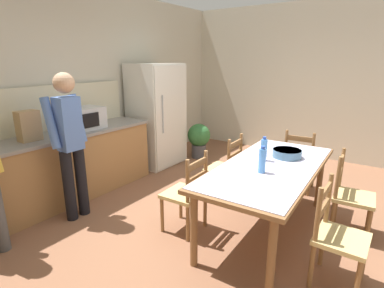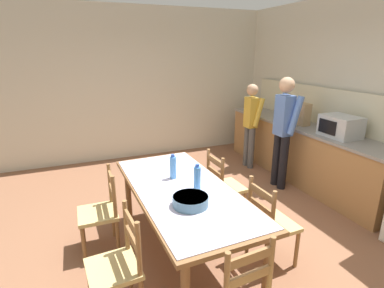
{
  "view_description": "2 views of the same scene",
  "coord_description": "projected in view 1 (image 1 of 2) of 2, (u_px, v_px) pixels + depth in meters",
  "views": [
    {
      "loc": [
        -2.82,
        -1.37,
        1.85
      ],
      "look_at": [
        -0.35,
        0.37,
        1.0
      ],
      "focal_mm": 28.0,
      "sensor_mm": 36.0,
      "label": 1
    },
    {
      "loc": [
        2.65,
        -1.26,
        2.1
      ],
      "look_at": [
        -0.38,
        -0.03,
        1.07
      ],
      "focal_mm": 28.0,
      "sensor_mm": 36.0,
      "label": 2
    }
  ],
  "objects": [
    {
      "name": "chair_side_far_left",
      "position": [
        187.0,
        194.0,
        3.27
      ],
      "size": [
        0.44,
        0.42,
        0.91
      ],
      "rotation": [
        0.0,
        0.0,
        3.18
      ],
      "color": "olive",
      "rests_on": "ground"
    },
    {
      "name": "chair_side_near_right",
      "position": [
        350.0,
        196.0,
        3.23
      ],
      "size": [
        0.45,
        0.43,
        0.91
      ],
      "rotation": [
        0.0,
        0.0,
        0.08
      ],
      "color": "olive",
      "rests_on": "ground"
    },
    {
      "name": "microwave",
      "position": [
        84.0,
        118.0,
        4.14
      ],
      "size": [
        0.5,
        0.39,
        0.3
      ],
      "color": "#B2B7BC",
      "rests_on": "kitchen_counter"
    },
    {
      "name": "wall_right",
      "position": [
        318.0,
        82.0,
        5.65
      ],
      "size": [
        0.12,
        5.2,
        2.9
      ],
      "primitive_type": "cube",
      "color": "beige",
      "rests_on": "ground"
    },
    {
      "name": "wall_back",
      "position": [
        82.0,
        87.0,
        4.56
      ],
      "size": [
        6.52,
        0.12,
        2.9
      ],
      "primitive_type": "cube",
      "color": "beige",
      "rests_on": "ground"
    },
    {
      "name": "serving_bowl",
      "position": [
        287.0,
        153.0,
        3.4
      ],
      "size": [
        0.32,
        0.32,
        0.09
      ],
      "color": "slate",
      "rests_on": "dining_table"
    },
    {
      "name": "ground_plane",
      "position": [
        235.0,
        225.0,
        3.48
      ],
      "size": [
        8.32,
        8.32,
        0.0
      ],
      "primitive_type": "plane",
      "color": "brown"
    },
    {
      "name": "chair_side_far_right",
      "position": [
        225.0,
        169.0,
        4.02
      ],
      "size": [
        0.43,
        0.41,
        0.91
      ],
      "rotation": [
        0.0,
        0.0,
        3.17
      ],
      "color": "olive",
      "rests_on": "ground"
    },
    {
      "name": "potted_plant",
      "position": [
        199.0,
        138.0,
        5.81
      ],
      "size": [
        0.44,
        0.44,
        0.67
      ],
      "color": "#4C4C51",
      "rests_on": "ground"
    },
    {
      "name": "dining_table",
      "position": [
        270.0,
        172.0,
        3.18
      ],
      "size": [
        2.09,
        0.99,
        0.78
      ],
      "rotation": [
        0.0,
        0.0,
        0.04
      ],
      "color": "brown",
      "rests_on": "ground"
    },
    {
      "name": "bottle_off_centre",
      "position": [
        264.0,
        150.0,
        3.27
      ],
      "size": [
        0.07,
        0.07,
        0.27
      ],
      "color": "#4C8ED6",
      "rests_on": "dining_table"
    },
    {
      "name": "paper_bag",
      "position": [
        28.0,
        126.0,
        3.53
      ],
      "size": [
        0.24,
        0.16,
        0.36
      ],
      "primitive_type": "cube",
      "color": "tan",
      "rests_on": "kitchen_counter"
    },
    {
      "name": "refrigerator",
      "position": [
        157.0,
        115.0,
        5.35
      ],
      "size": [
        0.87,
        0.73,
        1.8
      ],
      "color": "silver",
      "rests_on": "ground"
    },
    {
      "name": "bottle_near_centre",
      "position": [
        262.0,
        160.0,
        2.92
      ],
      "size": [
        0.07,
        0.07,
        0.27
      ],
      "color": "#4C8ED6",
      "rests_on": "dining_table"
    },
    {
      "name": "person_at_counter",
      "position": [
        70.0,
        140.0,
        3.43
      ],
      "size": [
        0.43,
        0.3,
        1.73
      ],
      "rotation": [
        0.0,
        0.0,
        1.57
      ],
      "color": "black",
      "rests_on": "ground"
    },
    {
      "name": "chair_side_near_left",
      "position": [
        337.0,
        236.0,
        2.48
      ],
      "size": [
        0.42,
        0.41,
        0.91
      ],
      "rotation": [
        0.0,
        0.0,
        -0.01
      ],
      "color": "olive",
      "rests_on": "ground"
    },
    {
      "name": "counter_splashback",
      "position": [
        15.0,
        113.0,
        3.7
      ],
      "size": [
        3.34,
        0.03,
        0.6
      ],
      "primitive_type": "cube",
      "color": "beige",
      "rests_on": "kitchen_counter"
    },
    {
      "name": "kitchen_counter",
      "position": [
        37.0,
        175.0,
        3.73
      ],
      "size": [
        3.38,
        0.66,
        0.92
      ],
      "color": "#9E7042",
      "rests_on": "ground"
    },
    {
      "name": "chair_head_end",
      "position": [
        299.0,
        161.0,
        4.32
      ],
      "size": [
        0.43,
        0.45,
        0.91
      ],
      "rotation": [
        0.0,
        0.0,
        1.65
      ],
      "color": "olive",
      "rests_on": "ground"
    }
  ]
}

